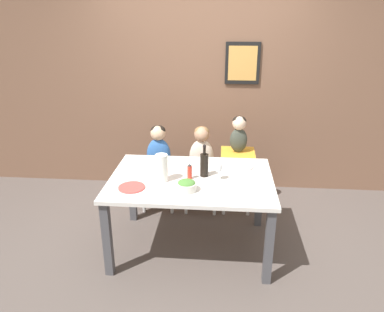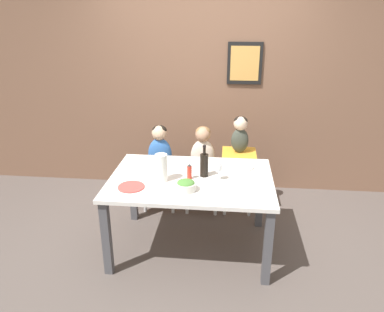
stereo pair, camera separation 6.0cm
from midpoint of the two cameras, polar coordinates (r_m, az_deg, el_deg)
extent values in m
plane|color=#564C47|center=(3.76, -0.57, -13.56)|extent=(14.00, 14.00, 0.00)
cube|color=brown|center=(4.57, 1.04, 11.29)|extent=(10.00, 0.06, 2.70)
cube|color=black|center=(4.49, 7.32, 13.85)|extent=(0.40, 0.02, 0.48)
cube|color=gold|center=(4.48, 7.33, 13.83)|extent=(0.33, 0.00, 0.39)
cube|color=white|center=(3.40, -0.61, -3.58)|extent=(1.47, 1.03, 0.03)
cube|color=#4C4C51|center=(3.32, -13.30, -12.20)|extent=(0.07, 0.07, 0.70)
cube|color=#4C4C51|center=(3.20, 11.09, -13.42)|extent=(0.07, 0.07, 0.70)
cube|color=#4C4C51|center=(4.08, -9.52, -5.17)|extent=(0.07, 0.07, 0.70)
cube|color=#4C4C51|center=(3.98, 9.81, -5.90)|extent=(0.07, 0.07, 0.70)
cylinder|color=silver|center=(4.27, -7.78, -6.09)|extent=(0.04, 0.04, 0.39)
cylinder|color=silver|center=(4.22, -3.51, -6.30)|extent=(0.04, 0.04, 0.39)
cylinder|color=silver|center=(4.55, -6.94, -4.24)|extent=(0.04, 0.04, 0.39)
cylinder|color=silver|center=(4.50, -2.94, -4.41)|extent=(0.04, 0.04, 0.39)
cube|color=tan|center=(4.28, -5.40, -2.58)|extent=(0.43, 0.43, 0.05)
cylinder|color=silver|center=(4.20, -1.33, -6.40)|extent=(0.04, 0.04, 0.39)
cylinder|color=silver|center=(4.18, 3.06, -6.56)|extent=(0.04, 0.04, 0.39)
cylinder|color=silver|center=(4.48, -0.90, -4.49)|extent=(0.04, 0.04, 0.39)
cylinder|color=silver|center=(4.46, 3.19, -4.63)|extent=(0.04, 0.04, 0.39)
cube|color=tan|center=(4.23, 1.02, -2.81)|extent=(0.43, 0.43, 0.05)
cylinder|color=silver|center=(4.14, 4.54, -4.88)|extent=(0.04, 0.04, 0.65)
cylinder|color=silver|center=(4.15, 8.30, -4.98)|extent=(0.04, 0.04, 0.65)
cylinder|color=silver|center=(4.39, 4.57, -3.30)|extent=(0.04, 0.04, 0.65)
cylinder|color=silver|center=(4.40, 8.12, -3.40)|extent=(0.04, 0.04, 0.65)
cube|color=gold|center=(4.13, 6.58, 0.28)|extent=(0.37, 0.36, 0.05)
ellipsoid|color=#3366B2|center=(4.20, -5.50, 0.16)|extent=(0.27, 0.15, 0.39)
sphere|color=#D6AD89|center=(4.11, -5.63, 3.50)|extent=(0.17, 0.17, 0.17)
ellipsoid|color=black|center=(4.12, -5.62, 3.87)|extent=(0.16, 0.16, 0.12)
ellipsoid|color=beige|center=(4.14, 1.04, -0.04)|extent=(0.27, 0.15, 0.39)
sphere|color=tan|center=(4.06, 1.07, 3.34)|extent=(0.17, 0.17, 0.17)
ellipsoid|color=olive|center=(4.06, 1.08, 3.72)|extent=(0.16, 0.16, 0.12)
ellipsoid|color=#3D4238|center=(4.07, 6.68, 2.40)|extent=(0.19, 0.10, 0.27)
sphere|color=beige|center=(4.01, 6.80, 5.00)|extent=(0.15, 0.15, 0.15)
ellipsoid|color=black|center=(4.01, 6.81, 5.34)|extent=(0.15, 0.14, 0.10)
cylinder|color=black|center=(3.39, 1.37, -1.41)|extent=(0.08, 0.08, 0.21)
cylinder|color=black|center=(3.33, 1.39, 0.94)|extent=(0.03, 0.03, 0.09)
cylinder|color=black|center=(3.32, 1.40, 1.47)|extent=(0.03, 0.03, 0.02)
cylinder|color=white|center=(3.29, -5.16, -1.82)|extent=(0.11, 0.11, 0.25)
cylinder|color=white|center=(3.36, 3.49, -3.59)|extent=(0.06, 0.06, 0.00)
cylinder|color=white|center=(3.34, 3.50, -3.05)|extent=(0.01, 0.01, 0.07)
ellipsoid|color=white|center=(3.31, 3.54, -1.75)|extent=(0.07, 0.07, 0.10)
cylinder|color=silver|center=(3.15, -1.37, -4.68)|extent=(0.17, 0.17, 0.07)
ellipsoid|color=#4C8438|center=(3.14, -1.38, -4.11)|extent=(0.15, 0.15, 0.05)
cylinder|color=#D14C47|center=(3.25, -9.70, -4.73)|extent=(0.23, 0.23, 0.01)
cylinder|color=silver|center=(3.73, -6.20, -0.99)|extent=(0.23, 0.23, 0.01)
cylinder|color=silver|center=(3.64, 7.04, -1.58)|extent=(0.23, 0.23, 0.01)
cylinder|color=red|center=(3.35, -0.88, -2.52)|extent=(0.04, 0.04, 0.12)
cone|color=black|center=(3.32, -0.89, -1.37)|extent=(0.03, 0.03, 0.02)
camera|label=1|loc=(0.03, -90.50, -0.20)|focal=35.00mm
camera|label=2|loc=(0.03, 89.50, 0.20)|focal=35.00mm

